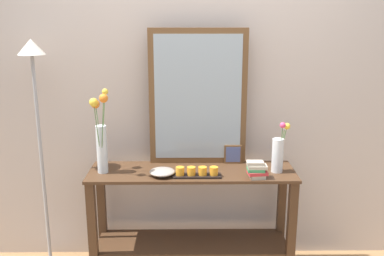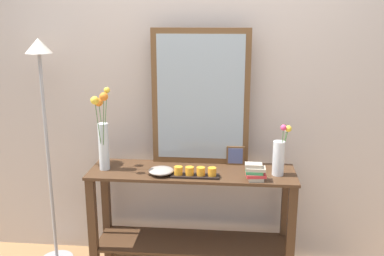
% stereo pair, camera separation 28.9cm
% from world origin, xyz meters
% --- Properties ---
extents(wall_back, '(6.40, 0.08, 2.70)m').
position_xyz_m(wall_back, '(0.00, 0.32, 1.35)').
color(wall_back, beige).
rests_on(wall_back, ground).
extents(console_table, '(1.40, 0.40, 0.78)m').
position_xyz_m(console_table, '(0.00, 0.00, 0.49)').
color(console_table, '#472D1C').
rests_on(console_table, ground).
extents(mirror_leaning, '(0.68, 0.03, 0.95)m').
position_xyz_m(mirror_leaning, '(0.04, 0.17, 1.26)').
color(mirror_leaning, brown).
rests_on(mirror_leaning, console_table).
extents(tall_vase_left, '(0.15, 0.23, 0.57)m').
position_xyz_m(tall_vase_left, '(-0.60, -0.03, 1.04)').
color(tall_vase_left, silver).
rests_on(tall_vase_left, console_table).
extents(vase_right, '(0.11, 0.11, 0.35)m').
position_xyz_m(vase_right, '(0.58, -0.03, 0.92)').
color(vase_right, silver).
rests_on(vase_right, console_table).
extents(candle_tray, '(0.32, 0.09, 0.07)m').
position_xyz_m(candle_tray, '(0.03, -0.11, 0.81)').
color(candle_tray, black).
rests_on(candle_tray, console_table).
extents(picture_frame_small, '(0.13, 0.01, 0.14)m').
position_xyz_m(picture_frame_small, '(0.29, 0.15, 0.85)').
color(picture_frame_small, brown).
rests_on(picture_frame_small, console_table).
extents(decorative_bowl, '(0.17, 0.17, 0.05)m').
position_xyz_m(decorative_bowl, '(-0.20, -0.09, 0.81)').
color(decorative_bowl, '#9E9389').
rests_on(decorative_bowl, console_table).
extents(book_stack, '(0.14, 0.10, 0.11)m').
position_xyz_m(book_stack, '(0.42, -0.14, 0.84)').
color(book_stack, '#B2A893').
rests_on(book_stack, console_table).
extents(floor_lamp, '(0.24, 0.24, 1.66)m').
position_xyz_m(floor_lamp, '(-1.04, 0.05, 1.13)').
color(floor_lamp, '#9E9EA3').
rests_on(floor_lamp, ground).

